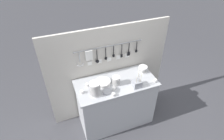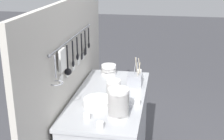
{
  "view_description": "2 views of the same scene",
  "coord_description": "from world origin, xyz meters",
  "views": [
    {
      "loc": [
        -0.85,
        -2.04,
        2.86
      ],
      "look_at": [
        -0.06,
        0.02,
        1.17
      ],
      "focal_mm": 30.0,
      "sensor_mm": 36.0,
      "label": 1
    },
    {
      "loc": [
        -2.41,
        -0.45,
        2.0
      ],
      "look_at": [
        0.03,
        -0.02,
        1.14
      ],
      "focal_mm": 50.0,
      "sensor_mm": 36.0,
      "label": 2
    }
  ],
  "objects": [
    {
      "name": "cup_by_caddy",
      "position": [
        -0.15,
        -0.26,
        0.94
      ],
      "size": [
        0.05,
        0.05,
        0.05
      ],
      "color": "white",
      "rests_on": "counter"
    },
    {
      "name": "cup_mid_row",
      "position": [
        -0.09,
        -0.14,
        0.94
      ],
      "size": [
        0.05,
        0.05,
        0.05
      ],
      "color": "white",
      "rests_on": "counter"
    },
    {
      "name": "cup_back_left",
      "position": [
        -0.56,
        -0.04,
        0.94
      ],
      "size": [
        0.05,
        0.05,
        0.05
      ],
      "color": "white",
      "rests_on": "counter"
    },
    {
      "name": "bowl_stack_nested_right",
      "position": [
        0.52,
        0.1,
        0.97
      ],
      "size": [
        0.15,
        0.15,
        0.1
      ],
      "color": "white",
      "rests_on": "counter"
    },
    {
      "name": "cup_back_right",
      "position": [
        -0.45,
        0.08,
        0.94
      ],
      "size": [
        0.05,
        0.05,
        0.05
      ],
      "color": "white",
      "rests_on": "counter"
    },
    {
      "name": "steel_mixing_bowl",
      "position": [
        -0.21,
        -0.16,
        0.94
      ],
      "size": [
        0.13,
        0.13,
        0.03
      ],
      "color": "#93969E",
      "rests_on": "counter"
    },
    {
      "name": "plate_stack",
      "position": [
        -0.2,
        0.05,
        0.95
      ],
      "size": [
        0.24,
        0.24,
        0.06
      ],
      "color": "white",
      "rests_on": "counter"
    },
    {
      "name": "bowl_stack_short_front",
      "position": [
        -0.02,
        -0.04,
        0.99
      ],
      "size": [
        0.12,
        0.12,
        0.15
      ],
      "color": "white",
      "rests_on": "counter"
    },
    {
      "name": "back_wall",
      "position": [
        -0.0,
        0.34,
        0.87
      ],
      "size": [
        2.08,
        0.11,
        1.72
      ],
      "color": "#BCB7AD",
      "rests_on": "ground"
    },
    {
      "name": "bowl_stack_wide_centre",
      "position": [
        -0.38,
        -0.14,
        1.03
      ],
      "size": [
        0.16,
        0.16,
        0.23
      ],
      "color": "white",
      "rests_on": "counter"
    },
    {
      "name": "cutlery_caddy",
      "position": [
        0.26,
        -0.19,
        0.98
      ],
      "size": [
        0.13,
        0.13,
        0.27
      ],
      "color": "#93969E",
      "rests_on": "counter"
    },
    {
      "name": "cup_beside_plates",
      "position": [
        0.58,
        -0.2,
        0.94
      ],
      "size": [
        0.05,
        0.05,
        0.05
      ],
      "color": "white",
      "rests_on": "counter"
    }
  ]
}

